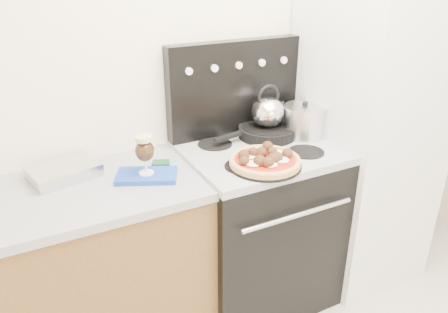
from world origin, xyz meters
TOP-DOWN VIEW (x-y plane):
  - room_shell at (0.00, 0.29)m, footprint 3.52×3.01m
  - base_cabinet at (-1.02, 1.20)m, footprint 1.45×0.60m
  - countertop at (-1.02, 1.20)m, footprint 1.48×0.63m
  - stove_body at (0.08, 1.18)m, footprint 0.76×0.65m
  - cooktop at (0.08, 1.18)m, footprint 0.76×0.65m
  - backguard at (0.08, 1.45)m, footprint 0.76×0.08m
  - fridge at (0.78, 1.15)m, footprint 0.64×0.68m
  - foil_sheet at (-0.85, 1.34)m, footprint 0.33×0.27m
  - oven_mitt at (-0.52, 1.16)m, footprint 0.31×0.25m
  - beer_glass at (-0.52, 1.16)m, footprint 0.10×0.10m
  - pizza_pan at (-0.01, 0.99)m, footprint 0.38×0.38m
  - pizza at (-0.01, 0.99)m, footprint 0.37×0.37m
  - skillet at (0.20, 1.30)m, footprint 0.37×0.37m
  - tea_kettle at (0.20, 1.30)m, footprint 0.19×0.19m
  - stock_pot at (0.38, 1.21)m, footprint 0.23×0.23m

SIDE VIEW (x-z plane):
  - base_cabinet at x=-1.02m, z-range 0.00..0.86m
  - stove_body at x=0.08m, z-range 0.00..0.88m
  - countertop at x=-1.02m, z-range 0.86..0.90m
  - cooktop at x=0.08m, z-range 0.88..0.92m
  - oven_mitt at x=-0.52m, z-range 0.90..0.92m
  - pizza_pan at x=-0.01m, z-range 0.92..0.93m
  - foil_sheet at x=-0.85m, z-range 0.90..0.96m
  - skillet at x=0.20m, z-range 0.92..0.98m
  - fridge at x=0.78m, z-range 0.00..1.90m
  - pizza at x=-0.01m, z-range 0.93..0.98m
  - stock_pot at x=0.38m, z-range 0.92..1.08m
  - beer_glass at x=-0.52m, z-range 0.92..1.11m
  - tea_kettle at x=0.20m, z-range 0.98..1.17m
  - backguard at x=0.08m, z-range 0.92..1.42m
  - room_shell at x=0.00m, z-range -0.01..2.51m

